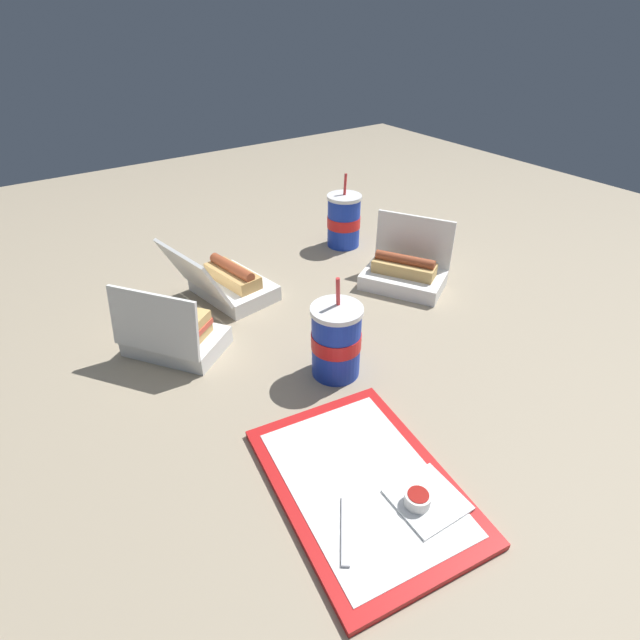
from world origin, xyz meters
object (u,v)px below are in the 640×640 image
Objects in this scene: ketchup_cup at (418,499)px; clamshell_sandwich_back at (174,334)px; plastic_fork at (346,529)px; food_tray at (363,484)px; clamshell_hotdog_front at (405,272)px; clamshell_hotdog_center at (229,283)px; soda_cup_back at (344,221)px; soda_cup_center at (336,341)px.

clamshell_sandwich_back is at bearing 13.57° from ketchup_cup.
plastic_fork is 0.45× the size of clamshell_sandwich_back.
plastic_fork is (-0.05, 0.08, 0.01)m from food_tray.
ketchup_cup is 0.12m from plastic_fork.
clamshell_sandwich_back reaches higher than food_tray.
clamshell_hotdog_front reaches higher than food_tray.
clamshell_hotdog_center is (0.71, -0.17, 0.02)m from plastic_fork.
ketchup_cup is 0.36× the size of plastic_fork.
soda_cup_back reaches higher than plastic_fork.
plastic_fork is at bearing 130.75° from clamshell_hotdog_front.
clamshell_sandwich_back is 0.61m from clamshell_hotdog_front.
plastic_fork reaches higher than food_tray.
ketchup_cup is 0.18× the size of soda_cup_back.
food_tray is 0.91m from soda_cup_back.
plastic_fork is 0.51× the size of soda_cup_center.
soda_cup_center is at bearing 2.88° from plastic_fork.
clamshell_hotdog_front is (-0.21, -0.41, 0.00)m from clamshell_hotdog_center.
food_tray is at bearing 131.52° from clamshell_hotdog_front.
clamshell_hotdog_front is at bearing -48.48° from food_tray.
clamshell_hotdog_center is 0.44m from soda_cup_back.
ketchup_cup is at bearing 163.80° from soda_cup_center.
soda_cup_center is at bearing -16.20° from ketchup_cup.
clamshell_hotdog_front is (0.50, -0.58, 0.03)m from plastic_fork.
soda_cup_back is at bearing 0.16° from plastic_fork.
clamshell_hotdog_front is 0.30m from soda_cup_back.
soda_cup_center reaches higher than ketchup_cup.
plastic_fork is 0.57m from clamshell_sandwich_back.
soda_cup_center reaches higher than plastic_fork.
clamshell_hotdog_center is at bearing -55.01° from clamshell_sandwich_back.
clamshell_hotdog_front reaches higher than clamshell_hotdog_center.
ketchup_cup is at bearing -154.53° from food_tray.
food_tray is 0.30m from soda_cup_center.
clamshell_hotdog_front reaches higher than clamshell_sandwich_back.
soda_cup_back is (0.82, -0.49, 0.05)m from ketchup_cup.
clamshell_sandwich_back is at bearing 42.90° from soda_cup_center.
soda_cup_back is (0.09, -0.43, 0.04)m from clamshell_hotdog_center.
clamshell_sandwich_back is (0.60, 0.14, 0.02)m from ketchup_cup.
clamshell_sandwich_back is at bearing 109.71° from soda_cup_back.
ketchup_cup is 0.74m from clamshell_hotdog_center.
clamshell_sandwich_back reaches higher than clamshell_hotdog_center.
ketchup_cup is 0.16× the size of clamshell_hotdog_front.
clamshell_hotdog_center is at bearing -8.21° from food_tray.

